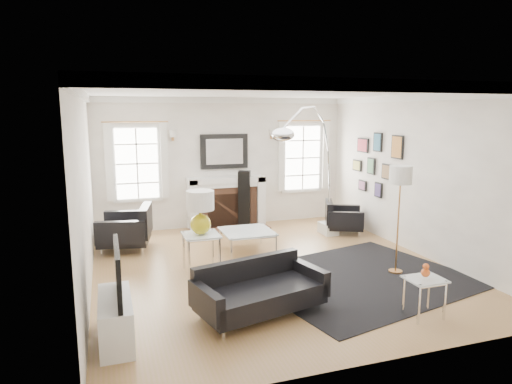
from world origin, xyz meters
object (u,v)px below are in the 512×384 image
object	(u,v)px
fireplace	(227,203)
gourd_lamp	(200,209)
sofa	(258,291)
arc_floor_lamp	(309,169)
armchair_left	(128,230)
armchair_right	(342,218)
coffee_table	(247,232)

from	to	relation	value
fireplace	gourd_lamp	world-z (taller)	gourd_lamp
sofa	arc_floor_lamp	bearing A→B (deg)	53.67
gourd_lamp	arc_floor_lamp	size ratio (longest dim) A/B	0.26
fireplace	sofa	bearing A→B (deg)	-99.61
armchair_left	gourd_lamp	distance (m)	1.99
sofa	armchair_right	xyz separation A→B (m)	(2.88, 3.10, 0.02)
armchair_right	arc_floor_lamp	size ratio (longest dim) A/B	0.38
armchair_right	fireplace	bearing A→B (deg)	150.63
gourd_lamp	arc_floor_lamp	bearing A→B (deg)	18.52
armchair_right	armchair_left	bearing A→B (deg)	177.49
coffee_table	armchair_right	bearing A→B (deg)	15.74
arc_floor_lamp	armchair_right	bearing A→B (deg)	31.43
coffee_table	gourd_lamp	bearing A→B (deg)	-142.80
sofa	gourd_lamp	distance (m)	1.90
gourd_lamp	arc_floor_lamp	world-z (taller)	arc_floor_lamp
armchair_right	coffee_table	xyz separation A→B (m)	(-2.26, -0.64, 0.06)
gourd_lamp	arc_floor_lamp	xyz separation A→B (m)	(2.17, 0.73, 0.45)
sofa	armchair_right	world-z (taller)	armchair_right
sofa	armchair_left	world-z (taller)	armchair_left
armchair_right	sofa	bearing A→B (deg)	-132.86
fireplace	armchair_left	bearing A→B (deg)	-154.41
fireplace	sofa	distance (m)	4.38
coffee_table	armchair_left	bearing A→B (deg)	157.78
armchair_right	coffee_table	bearing A→B (deg)	-164.26
sofa	armchair_left	size ratio (longest dim) A/B	1.54
sofa	armchair_right	size ratio (longest dim) A/B	1.71
armchair_right	arc_floor_lamp	bearing A→B (deg)	-148.57
coffee_table	gourd_lamp	size ratio (longest dim) A/B	1.29
sofa	armchair_right	distance (m)	4.23
sofa	coffee_table	world-z (taller)	sofa
armchair_right	gourd_lamp	xyz separation A→B (m)	(-3.25, -1.39, 0.70)
armchair_left	coffee_table	size ratio (longest dim) A/B	1.29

